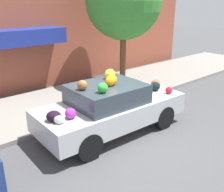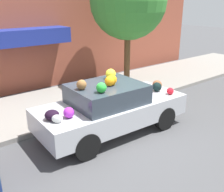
% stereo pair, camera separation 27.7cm
% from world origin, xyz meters
% --- Properties ---
extents(ground_plane, '(60.00, 60.00, 0.00)m').
position_xyz_m(ground_plane, '(0.00, 0.00, 0.00)').
color(ground_plane, '#4C4C4F').
extents(sidewalk_curb, '(24.00, 3.20, 0.13)m').
position_xyz_m(sidewalk_curb, '(0.00, 2.70, 0.07)').
color(sidewalk_curb, gray).
rests_on(sidewalk_curb, ground).
extents(building_facade, '(18.00, 1.20, 5.49)m').
position_xyz_m(building_facade, '(-0.02, 4.92, 2.72)').
color(building_facade, '#9E4C38').
rests_on(building_facade, ground).
extents(street_tree, '(2.91, 2.91, 4.70)m').
position_xyz_m(street_tree, '(2.97, 2.80, 3.37)').
color(street_tree, brown).
rests_on(street_tree, sidewalk_curb).
extents(fire_hydrant, '(0.20, 0.20, 0.70)m').
position_xyz_m(fire_hydrant, '(1.44, 1.46, 0.48)').
color(fire_hydrant, gold).
rests_on(fire_hydrant, sidewalk_curb).
extents(art_car, '(4.12, 1.84, 1.65)m').
position_xyz_m(art_car, '(-0.03, 0.07, 0.73)').
color(art_car, '#B7BABF').
rests_on(art_car, ground).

